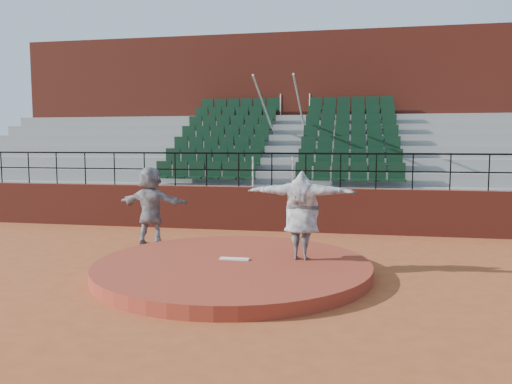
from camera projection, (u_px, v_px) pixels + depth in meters
ground at (233, 273)px, 9.99m from camera, size 90.00×90.00×0.00m
pitchers_mound at (233, 267)px, 9.98m from camera, size 5.50×5.50×0.25m
pitching_rubber at (234, 259)px, 10.11m from camera, size 0.60×0.15×0.03m
boundary_wall at (272, 209)px, 14.82m from camera, size 24.00×0.30×1.30m
wall_railing at (272, 163)px, 14.68m from camera, size 24.04×0.05×1.03m
seating_deck at (287, 175)px, 18.30m from camera, size 24.00×5.97×4.63m
press_box_facade at (299, 121)px, 21.96m from camera, size 24.00×3.00×7.10m
pitcher at (302, 215)px, 10.10m from camera, size 2.25×0.74×1.80m
fielder at (151, 206)px, 12.74m from camera, size 1.91×0.75×2.02m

